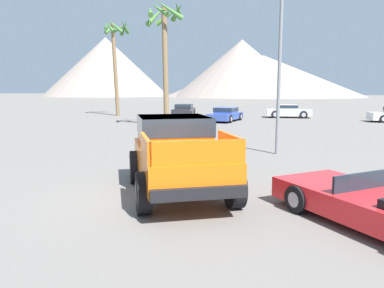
# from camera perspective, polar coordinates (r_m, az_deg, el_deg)

# --- Properties ---
(ground_plane) EXTENTS (320.00, 320.00, 0.00)m
(ground_plane) POSITION_cam_1_polar(r_m,az_deg,el_deg) (9.46, -4.60, -7.99)
(ground_plane) COLOR slate
(orange_pickup_truck) EXTENTS (4.08, 5.03, 1.93)m
(orange_pickup_truck) POSITION_cam_1_polar(r_m,az_deg,el_deg) (9.75, -2.28, -0.90)
(orange_pickup_truck) COLOR orange
(orange_pickup_truck) RESTS_ON ground_plane
(red_convertible_car) EXTENTS (4.38, 4.39, 0.98)m
(red_convertible_car) POSITION_cam_1_polar(r_m,az_deg,el_deg) (8.19, 26.90, -8.62)
(red_convertible_car) COLOR red
(red_convertible_car) RESTS_ON ground_plane
(parked_car_silver) EXTENTS (4.26, 2.39, 1.21)m
(parked_car_silver) POSITION_cam_1_polar(r_m,az_deg,el_deg) (35.78, 14.46, 4.90)
(parked_car_silver) COLOR #B7BABF
(parked_car_silver) RESTS_ON ground_plane
(parked_car_dark) EXTENTS (2.59, 4.56, 1.18)m
(parked_car_dark) POSITION_cam_1_polar(r_m,az_deg,el_deg) (36.09, -1.24, 5.16)
(parked_car_dark) COLOR #232328
(parked_car_dark) RESTS_ON ground_plane
(parked_car_blue) EXTENTS (2.18, 4.54, 1.15)m
(parked_car_blue) POSITION_cam_1_polar(r_m,az_deg,el_deg) (31.04, 5.14, 4.57)
(parked_car_blue) COLOR #334C9E
(parked_car_blue) RESTS_ON ground_plane
(street_lamp_post) EXTENTS (0.90, 0.24, 7.69)m
(street_lamp_post) POSITION_cam_1_polar(r_m,az_deg,el_deg) (15.72, 13.33, 15.34)
(street_lamp_post) COLOR slate
(street_lamp_post) RESTS_ON ground_plane
(palm_tree_tall) EXTENTS (2.64, 2.60, 9.16)m
(palm_tree_tall) POSITION_cam_1_polar(r_m,az_deg,el_deg) (38.10, -11.53, 14.50)
(palm_tree_tall) COLOR brown
(palm_tree_tall) RESTS_ON ground_plane
(palm_tree_short) EXTENTS (3.00, 2.93, 8.46)m
(palm_tree_short) POSITION_cam_1_polar(r_m,az_deg,el_deg) (26.36, -4.11, 16.41)
(palm_tree_short) COLOR brown
(palm_tree_short) RESTS_ON ground_plane
(distant_mountain_range) EXTENTS (108.44, 66.88, 20.44)m
(distant_mountain_range) POSITION_cam_1_polar(r_m,az_deg,el_deg) (128.23, 2.55, 10.99)
(distant_mountain_range) COLOR gray
(distant_mountain_range) RESTS_ON ground_plane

